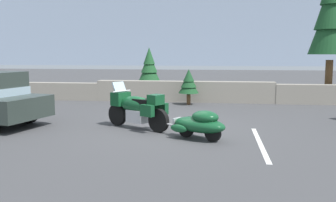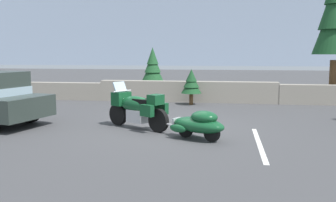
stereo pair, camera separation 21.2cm
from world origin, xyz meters
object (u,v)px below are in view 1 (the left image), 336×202
Objects in this scene: touring_motorcycle at (137,108)px; pine_tree_tall at (332,9)px; pine_tree_secondary at (149,66)px; car_shaped_trailer at (199,124)px.

pine_tree_tall reaches higher than touring_motorcycle.
pine_tree_tall is at bearing -6.90° from pine_tree_secondary.
touring_motorcycle is at bearing 148.56° from car_shaped_trailer.
pine_tree_tall is (5.36, 8.33, 3.69)m from car_shaped_trailer.
touring_motorcycle is at bearing -81.93° from pine_tree_secondary.
pine_tree_tall is 8.84m from pine_tree_secondary.
pine_tree_secondary is (-8.41, 1.02, -2.54)m from pine_tree_tall.
car_shaped_trailer is 9.90m from pine_tree_secondary.
car_shaped_trailer is at bearing -71.97° from pine_tree_secondary.
pine_tree_secondary is at bearing 173.10° from pine_tree_tall.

